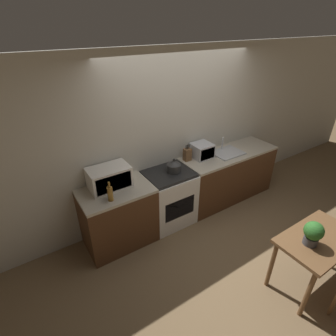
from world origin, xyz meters
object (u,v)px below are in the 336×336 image
(microwave, at_px, (109,178))
(stove_range, at_px, (169,197))
(toaster_oven, at_px, (202,151))
(dining_table, at_px, (317,245))
(kettle, at_px, (174,166))
(bottle, at_px, (110,193))

(microwave, bearing_deg, stove_range, -7.56)
(microwave, height_order, toaster_oven, microwave)
(toaster_oven, bearing_deg, dining_table, -88.76)
(kettle, distance_m, bottle, 1.07)
(bottle, distance_m, dining_table, 2.50)
(microwave, relative_size, toaster_oven, 1.70)
(kettle, xyz_separation_m, dining_table, (0.70, -1.89, -0.36))
(microwave, bearing_deg, dining_table, -50.87)
(stove_range, distance_m, dining_table, 2.07)
(stove_range, bearing_deg, toaster_oven, 10.41)
(kettle, distance_m, dining_table, 2.05)
(bottle, height_order, toaster_oven, bottle)
(stove_range, distance_m, toaster_oven, 0.94)
(stove_range, distance_m, kettle, 0.55)
(microwave, xyz_separation_m, toaster_oven, (1.60, 0.02, -0.03))
(microwave, xyz_separation_m, bottle, (-0.11, -0.29, -0.04))
(kettle, bearing_deg, stove_range, 169.15)
(toaster_oven, bearing_deg, kettle, -167.09)
(microwave, bearing_deg, bottle, -110.89)
(stove_range, xyz_separation_m, bottle, (-0.98, -0.17, 0.56))
(bottle, relative_size, dining_table, 0.28)
(dining_table, bearing_deg, bottle, 135.38)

